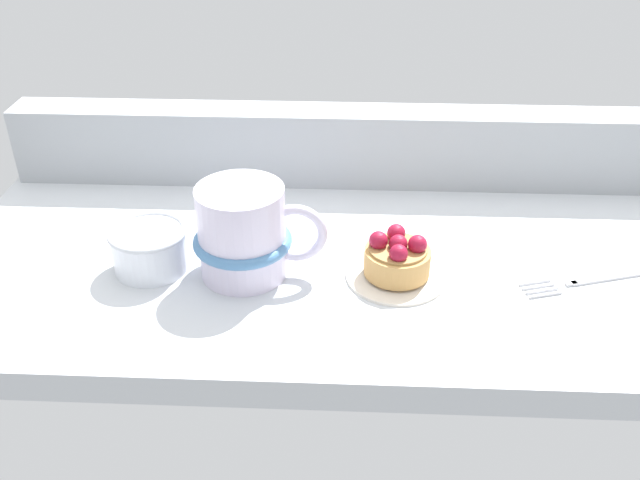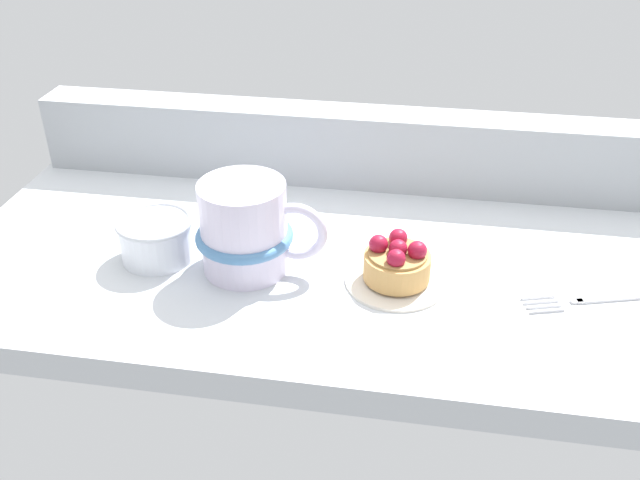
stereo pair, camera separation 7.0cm
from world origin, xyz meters
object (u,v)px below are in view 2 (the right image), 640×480
Objects in this scene: raspberry_tart at (397,262)px; sugar_bowl at (156,237)px; coffee_mug at (246,229)px; dessert_fork at (609,298)px; dessert_plate at (396,280)px.

sugar_bowl is at bearing 178.80° from raspberry_tart.
dessert_fork is at bearing 0.25° from coffee_mug.
sugar_bowl is (-25.61, 0.54, -0.01)cm from raspberry_tart.
dessert_plate and dessert_fork have the same top height.
dessert_fork is at bearing 0.78° from raspberry_tart.
sugar_bowl is (-46.59, 0.25, 2.19)cm from dessert_fork.
dessert_plate is 0.60× the size of dessert_fork.
dessert_fork is at bearing 0.80° from dessert_plate.
dessert_fork is 2.14× the size of sugar_bowl.
dessert_fork is at bearing -0.31° from sugar_bowl.
raspberry_tart is at bearing -1.20° from sugar_bowl.
coffee_mug reaches higher than raspberry_tart.
sugar_bowl is at bearing 177.70° from coffee_mug.
dessert_fork is (20.98, 0.29, -2.21)cm from raspberry_tart.
coffee_mug is at bearing -2.30° from sugar_bowl.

